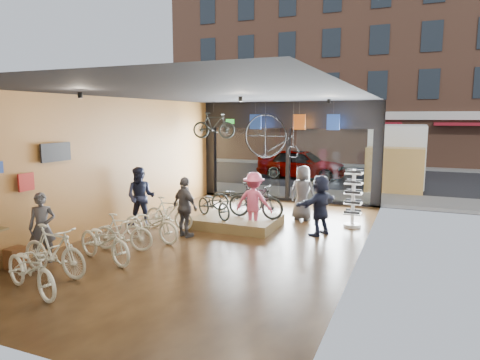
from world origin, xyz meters
The scene contains 36 objects.
ground_plane centered at (0.00, 0.00, -0.02)m, with size 7.00×12.00×0.04m, color black.
ceiling centered at (0.00, 0.00, 3.82)m, with size 7.00×12.00×0.04m, color black.
wall_left centered at (-3.52, 0.00, 1.90)m, with size 0.04×12.00×3.80m, color #AE6E34.
wall_right centered at (3.52, 0.00, 1.90)m, with size 0.04×12.00×3.80m, color beige.
wall_back centered at (0.00, -6.02, 1.90)m, with size 7.00×0.04×3.80m, color beige.
storefront centered at (0.00, 6.00, 1.90)m, with size 7.00×0.26×3.80m, color black, non-canonical shape.
exit_sign centered at (-2.40, 5.88, 3.05)m, with size 0.35×0.06×0.18m, color #198C26.
street_road centered at (0.00, 15.00, -0.01)m, with size 30.00×18.00×0.02m, color black.
sidewalk_near centered at (0.00, 7.20, 0.06)m, with size 30.00×2.40×0.12m, color slate.
sidewalk_far centered at (0.00, 19.00, 0.06)m, with size 30.00×2.00×0.12m, color slate.
opposite_building centered at (0.00, 21.50, 7.00)m, with size 26.00×5.00×14.00m, color brown.
street_car centered at (-1.04, 12.00, 0.78)m, with size 1.84×4.58×1.56m, color gray.
box_truck centered at (3.76, 11.00, 1.42)m, with size 2.40×7.21×2.84m, color silver, non-canonical shape.
floor_bike_0 centered at (-1.81, -4.48, 0.48)m, with size 0.64×1.83×0.96m, color beige.
floor_bike_1 centered at (-2.12, -3.64, 0.53)m, with size 0.50×1.76×1.06m, color beige.
floor_bike_2 centered at (-1.75, -2.55, 0.49)m, with size 0.64×1.85×0.97m, color beige.
floor_bike_3 centered at (-1.89, -1.73, 0.46)m, with size 0.43×1.53×0.92m, color beige.
floor_bike_4 centered at (-1.71, -0.81, 0.48)m, with size 0.64×1.82×0.96m, color beige.
floor_bike_5 centered at (-1.94, 0.45, 0.47)m, with size 0.44×1.57×0.94m, color beige.
display_platform centered at (-0.22, 1.45, 0.15)m, with size 2.40×1.80×0.30m, color brown.
display_bike_left centered at (-0.80, 1.08, 0.72)m, with size 0.55×1.58×0.83m, color black.
display_bike_mid centered at (0.34, 1.50, 0.82)m, with size 0.49×1.73×1.04m, color black.
display_bike_right centered at (-0.53, 2.17, 0.73)m, with size 0.57×1.64×0.86m, color black.
customer_0 centered at (-3.00, -3.10, 0.79)m, with size 0.58×0.38×1.59m, color #3F3F44.
customer_1 centered at (-2.85, 0.37, 0.89)m, with size 0.87×0.68×1.78m, color #161C33.
customer_2 centered at (-1.09, -0.08, 0.82)m, with size 0.96×0.40×1.64m, color #3F3F44.
customer_3 centered at (0.38, 1.29, 0.84)m, with size 1.09×0.62×1.68m, color #CC4C72.
customer_4 centered at (1.35, 3.04, 0.87)m, with size 0.85×0.55×1.73m, color #3F3F44.
customer_5 centered at (2.23, 1.53, 0.84)m, with size 1.56×0.50×1.68m, color #161C33.
sunglasses_rack centered at (2.95, 2.76, 0.86)m, with size 0.51×0.42×1.72m, color white, non-canonical shape.
wall_merch centered at (-3.38, -3.50, 1.30)m, with size 0.40×2.40×2.60m, color navy, non-canonical shape.
penny_farthing centered at (-0.19, 4.79, 2.50)m, with size 1.98×0.06×1.58m, color black, non-canonical shape.
hung_bike centered at (-2.31, 4.20, 2.93)m, with size 0.45×1.58×0.95m, color black.
jersey_left centered at (-1.06, 5.20, 3.05)m, with size 0.45×0.03×0.55m, color #1E3F99.
jersey_mid centered at (0.62, 5.20, 3.05)m, with size 0.45×0.03×0.55m, color #CC5919.
jersey_right centered at (1.84, 5.20, 3.05)m, with size 0.45×0.03×0.55m, color #1E3F99.
Camera 1 is at (4.65, -9.94, 3.25)m, focal length 32.00 mm.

